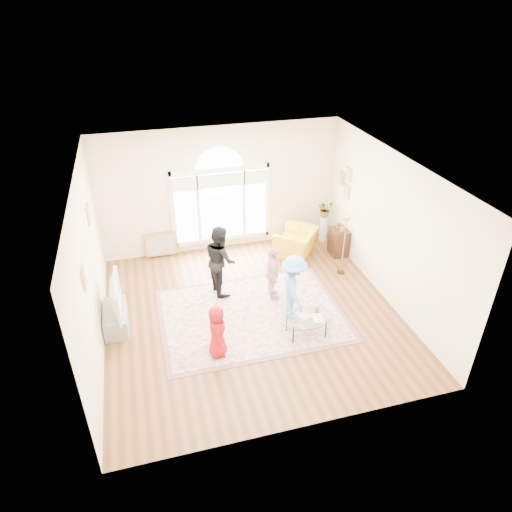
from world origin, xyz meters
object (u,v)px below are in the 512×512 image
object	(u,v)px
tv_console	(116,318)
television	(112,296)
coffee_table	(307,318)
armchair	(296,242)
area_rug	(252,315)

from	to	relation	value
tv_console	television	bearing A→B (deg)	0.00
coffee_table	tv_console	bearing A→B (deg)	160.54
television	armchair	xyz separation A→B (m)	(4.48, 1.80, -0.42)
area_rug	armchair	xyz separation A→B (m)	(1.75, 2.16, 0.33)
area_rug	tv_console	size ratio (longest dim) A/B	3.60
television	coffee_table	size ratio (longest dim) A/B	1.10
coffee_table	armchair	world-z (taller)	armchair
tv_console	television	distance (m)	0.55
tv_console	area_rug	bearing A→B (deg)	-7.51
tv_console	armchair	size ratio (longest dim) A/B	0.95
area_rug	coffee_table	xyz separation A→B (m)	(0.88, -0.88, 0.39)
tv_console	coffee_table	distance (m)	3.83
area_rug	television	distance (m)	2.85
area_rug	tv_console	bearing A→B (deg)	172.49
television	armchair	world-z (taller)	television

